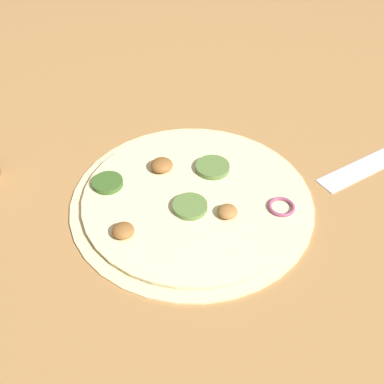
# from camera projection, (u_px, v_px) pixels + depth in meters

# --- Properties ---
(ground_plane) EXTENTS (3.00, 3.00, 0.00)m
(ground_plane) POSITION_uv_depth(u_px,v_px,m) (192.00, 201.00, 0.62)
(ground_plane) COLOR #9E703F
(pizza) EXTENTS (0.33, 0.33, 0.03)m
(pizza) POSITION_uv_depth(u_px,v_px,m) (191.00, 197.00, 0.62)
(pizza) COLOR beige
(pizza) RESTS_ON ground_plane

